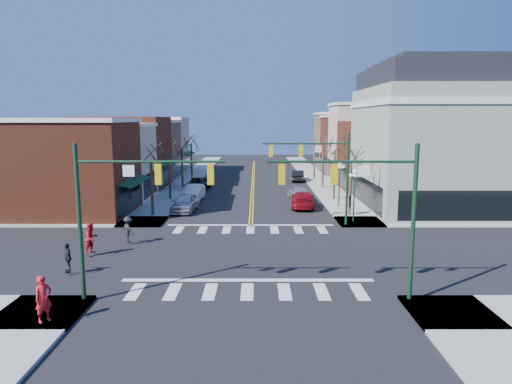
{
  "coord_description": "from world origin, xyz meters",
  "views": [
    {
      "loc": [
        0.43,
        -27.12,
        8.22
      ],
      "look_at": [
        0.42,
        6.76,
        2.8
      ],
      "focal_mm": 32.0,
      "sensor_mm": 36.0,
      "label": 1
    }
  ],
  "objects_px": {
    "car_left_far": "(198,184)",
    "car_right_far": "(298,176)",
    "pedestrian_red_b": "(92,238)",
    "car_left_mid": "(194,193)",
    "victorian_corner": "(433,137)",
    "pedestrian_red_a": "(43,299)",
    "pedestrian_dark_b": "(128,229)",
    "lamppost_midblock": "(340,176)",
    "lamppost_corner": "(354,187)",
    "car_left_near": "(185,203)",
    "car_right_near": "(303,199)",
    "car_right_mid": "(299,193)",
    "pedestrian_dark_a": "(68,258)"
  },
  "relations": [
    {
      "from": "victorian_corner",
      "to": "lamppost_midblock",
      "type": "distance_m",
      "value": 9.1
    },
    {
      "from": "car_left_mid",
      "to": "car_right_far",
      "type": "bearing_deg",
      "value": 53.42
    },
    {
      "from": "lamppost_corner",
      "to": "car_left_far",
      "type": "xyz_separation_m",
      "value": [
        -14.6,
        17.29,
        -2.24
      ]
    },
    {
      "from": "lamppost_corner",
      "to": "pedestrian_red_a",
      "type": "distance_m",
      "value": 24.55
    },
    {
      "from": "pedestrian_dark_b",
      "to": "pedestrian_red_a",
      "type": "bearing_deg",
      "value": 135.04
    },
    {
      "from": "car_left_near",
      "to": "car_right_mid",
      "type": "relative_size",
      "value": 1.09
    },
    {
      "from": "lamppost_midblock",
      "to": "car_right_near",
      "type": "relative_size",
      "value": 0.82
    },
    {
      "from": "lamppost_corner",
      "to": "car_right_mid",
      "type": "xyz_separation_m",
      "value": [
        -3.4,
        10.55,
        -2.21
      ]
    },
    {
      "from": "pedestrian_red_a",
      "to": "pedestrian_dark_b",
      "type": "bearing_deg",
      "value": 37.04
    },
    {
      "from": "lamppost_corner",
      "to": "car_right_mid",
      "type": "bearing_deg",
      "value": 107.87
    },
    {
      "from": "car_left_near",
      "to": "car_right_far",
      "type": "distance_m",
      "value": 23.57
    },
    {
      "from": "lamppost_midblock",
      "to": "car_left_near",
      "type": "height_order",
      "value": "lamppost_midblock"
    },
    {
      "from": "car_right_mid",
      "to": "car_left_far",
      "type": "bearing_deg",
      "value": -36.74
    },
    {
      "from": "lamppost_corner",
      "to": "car_right_near",
      "type": "xyz_separation_m",
      "value": [
        -3.4,
        6.51,
        -2.19
      ]
    },
    {
      "from": "car_left_far",
      "to": "car_right_far",
      "type": "height_order",
      "value": "car_right_far"
    },
    {
      "from": "lamppost_corner",
      "to": "pedestrian_red_b",
      "type": "height_order",
      "value": "lamppost_corner"
    },
    {
      "from": "victorian_corner",
      "to": "pedestrian_red_a",
      "type": "xyz_separation_m",
      "value": [
        -24.61,
        -24.26,
        -5.56
      ]
    },
    {
      "from": "victorian_corner",
      "to": "car_right_near",
      "type": "xyz_separation_m",
      "value": [
        -11.7,
        0.51,
        -5.89
      ]
    },
    {
      "from": "pedestrian_red_a",
      "to": "lamppost_corner",
      "type": "bearing_deg",
      "value": -4.38
    },
    {
      "from": "car_right_near",
      "to": "car_right_mid",
      "type": "bearing_deg",
      "value": -84.89
    },
    {
      "from": "car_right_far",
      "to": "pedestrian_dark_b",
      "type": "xyz_separation_m",
      "value": [
        -14.02,
        -31.17,
        0.27
      ]
    },
    {
      "from": "car_right_far",
      "to": "car_left_far",
      "type": "bearing_deg",
      "value": 36.11
    },
    {
      "from": "victorian_corner",
      "to": "car_right_mid",
      "type": "bearing_deg",
      "value": 158.76
    },
    {
      "from": "pedestrian_dark_b",
      "to": "car_left_mid",
      "type": "bearing_deg",
      "value": -51.64
    },
    {
      "from": "lamppost_midblock",
      "to": "pedestrian_red_b",
      "type": "relative_size",
      "value": 2.27
    },
    {
      "from": "lamppost_corner",
      "to": "car_left_mid",
      "type": "bearing_deg",
      "value": 143.6
    },
    {
      "from": "lamppost_corner",
      "to": "lamppost_midblock",
      "type": "distance_m",
      "value": 6.5
    },
    {
      "from": "car_left_far",
      "to": "car_right_mid",
      "type": "relative_size",
      "value": 1.19
    },
    {
      "from": "pedestrian_red_b",
      "to": "car_left_far",
      "type": "bearing_deg",
      "value": 20.6
    },
    {
      "from": "pedestrian_red_a",
      "to": "car_left_far",
      "type": "bearing_deg",
      "value": 34.64
    },
    {
      "from": "car_right_near",
      "to": "car_right_far",
      "type": "xyz_separation_m",
      "value": [
        1.18,
        18.41,
        -0.02
      ]
    },
    {
      "from": "pedestrian_dark_b",
      "to": "car_left_far",
      "type": "bearing_deg",
      "value": -48.58
    },
    {
      "from": "pedestrian_dark_a",
      "to": "car_right_near",
      "type": "bearing_deg",
      "value": 112.14
    },
    {
      "from": "lamppost_midblock",
      "to": "car_left_far",
      "type": "relative_size",
      "value": 0.83
    },
    {
      "from": "victorian_corner",
      "to": "car_left_mid",
      "type": "bearing_deg",
      "value": 168.79
    },
    {
      "from": "car_left_mid",
      "to": "lamppost_midblock",
      "type": "bearing_deg",
      "value": -12.59
    },
    {
      "from": "car_left_near",
      "to": "pedestrian_red_b",
      "type": "xyz_separation_m",
      "value": [
        -3.57,
        -13.48,
        0.29
      ]
    },
    {
      "from": "lamppost_corner",
      "to": "pedestrian_dark_b",
      "type": "xyz_separation_m",
      "value": [
        -16.24,
        -6.25,
        -1.94
      ]
    },
    {
      "from": "car_left_near",
      "to": "car_right_mid",
      "type": "xyz_separation_m",
      "value": [
        10.76,
        5.95,
        -0.07
      ]
    },
    {
      "from": "car_right_mid",
      "to": "car_left_near",
      "type": "bearing_deg",
      "value": 23.27
    },
    {
      "from": "lamppost_corner",
      "to": "car_left_near",
      "type": "relative_size",
      "value": 0.9
    },
    {
      "from": "car_right_mid",
      "to": "pedestrian_dark_a",
      "type": "bearing_deg",
      "value": 52.08
    },
    {
      "from": "victorian_corner",
      "to": "car_right_near",
      "type": "relative_size",
      "value": 2.69
    },
    {
      "from": "pedestrian_red_b",
      "to": "car_left_mid",
      "type": "bearing_deg",
      "value": 17.0
    },
    {
      "from": "car_left_mid",
      "to": "pedestrian_red_b",
      "type": "relative_size",
      "value": 2.51
    },
    {
      "from": "car_left_mid",
      "to": "victorian_corner",
      "type": "bearing_deg",
      "value": -8.21
    },
    {
      "from": "car_left_far",
      "to": "pedestrian_red_a",
      "type": "height_order",
      "value": "pedestrian_red_a"
    },
    {
      "from": "pedestrian_red_b",
      "to": "car_right_mid",
      "type": "bearing_deg",
      "value": -9.0
    },
    {
      "from": "car_left_near",
      "to": "pedestrian_red_b",
      "type": "relative_size",
      "value": 2.51
    },
    {
      "from": "lamppost_midblock",
      "to": "pedestrian_red_a",
      "type": "relative_size",
      "value": 2.28
    }
  ]
}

